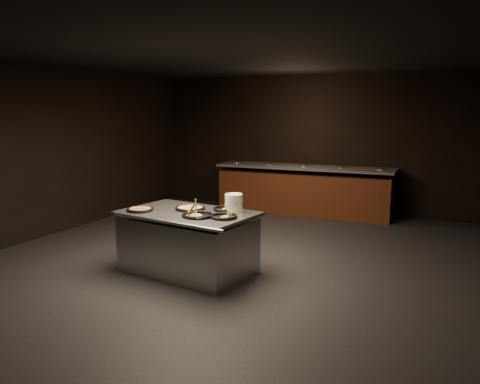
{
  "coord_description": "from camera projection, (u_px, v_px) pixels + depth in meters",
  "views": [
    {
      "loc": [
        2.75,
        -5.82,
        2.1
      ],
      "look_at": [
        0.0,
        0.3,
        0.96
      ],
      "focal_mm": 35.0,
      "sensor_mm": 36.0,
      "label": 1
    }
  ],
  "objects": [
    {
      "name": "pan_veggie_whole",
      "position": [
        140.0,
        209.0,
        6.16
      ],
      "size": [
        0.35,
        0.35,
        0.04
      ],
      "rotation": [
        0.0,
        0.0,
        0.09
      ],
      "color": "black",
      "rests_on": "serving_counter"
    },
    {
      "name": "salad_bar",
      "position": [
        303.0,
        193.0,
        9.82
      ],
      "size": [
        3.7,
        0.83,
        1.18
      ],
      "color": "#552714",
      "rests_on": "ground"
    },
    {
      "name": "server_left",
      "position": [
        195.0,
        206.0,
        6.04
      ],
      "size": [
        0.26,
        0.3,
        0.18
      ],
      "rotation": [
        0.0,
        0.0,
        2.31
      ],
      "color": "#B5B7BC",
      "rests_on": "serving_counter"
    },
    {
      "name": "pan_cheese_slices_a",
      "position": [
        226.0,
        209.0,
        6.21
      ],
      "size": [
        0.33,
        0.33,
        0.04
      ],
      "rotation": [
        0.0,
        0.0,
        0.85
      ],
      "color": "black",
      "rests_on": "serving_counter"
    },
    {
      "name": "plate_stack",
      "position": [
        234.0,
        203.0,
        6.11
      ],
      "size": [
        0.23,
        0.23,
        0.23
      ],
      "primitive_type": "cylinder",
      "color": "white",
      "rests_on": "serving_counter"
    },
    {
      "name": "pan_cheese_whole",
      "position": [
        190.0,
        208.0,
        6.25
      ],
      "size": [
        0.4,
        0.4,
        0.04
      ],
      "rotation": [
        0.0,
        0.0,
        -0.3
      ],
      "color": "black",
      "rests_on": "serving_counter"
    },
    {
      "name": "room",
      "position": [
        231.0,
        160.0,
        6.45
      ],
      "size": [
        7.02,
        8.02,
        2.92
      ],
      "color": "black",
      "rests_on": "ground"
    },
    {
      "name": "pan_cheese_slices_b",
      "position": [
        198.0,
        215.0,
        5.83
      ],
      "size": [
        0.4,
        0.4,
        0.04
      ],
      "rotation": [
        0.0,
        0.0,
        2.34
      ],
      "color": "black",
      "rests_on": "serving_counter"
    },
    {
      "name": "server_right",
      "position": [
        194.0,
        211.0,
        5.77
      ],
      "size": [
        0.3,
        0.24,
        0.17
      ],
      "rotation": [
        0.0,
        0.0,
        -0.59
      ],
      "color": "#B5B7BC",
      "rests_on": "serving_counter"
    },
    {
      "name": "pan_veggie_slices",
      "position": [
        224.0,
        216.0,
        5.75
      ],
      "size": [
        0.34,
        0.34,
        0.04
      ],
      "rotation": [
        0.0,
        0.0,
        -0.25
      ],
      "color": "black",
      "rests_on": "serving_counter"
    },
    {
      "name": "serving_counter",
      "position": [
        188.0,
        243.0,
        6.18
      ],
      "size": [
        1.86,
        1.35,
        0.82
      ],
      "rotation": [
        0.0,
        0.0,
        -0.15
      ],
      "color": "#B5B7BC",
      "rests_on": "ground"
    }
  ]
}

